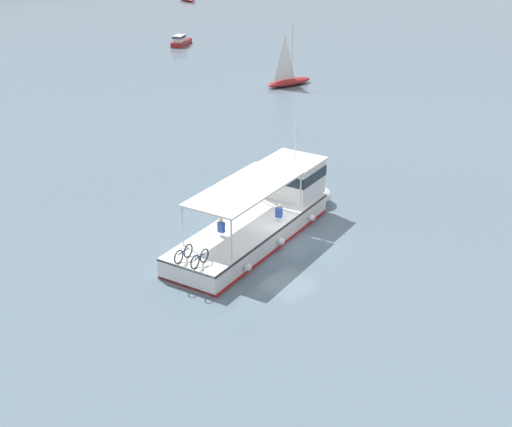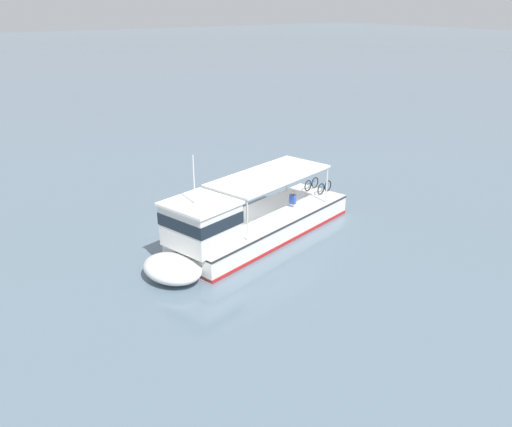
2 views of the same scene
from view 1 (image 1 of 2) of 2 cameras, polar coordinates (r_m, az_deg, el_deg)
name	(u,v)px [view 1 (image 1 of 2)]	position (r m, az deg, el deg)	size (l,w,h in m)	color
ground_plane	(290,243)	(36.19, 2.76, -2.37)	(400.00, 400.00, 0.00)	slate
ferry_main	(266,213)	(36.97, 0.83, 0.01)	(13.07, 6.12, 5.32)	white
sailboat_mid_channel	(289,80)	(66.15, 2.64, 10.70)	(4.95, 2.10, 5.40)	maroon
motorboat_far_left	(181,41)	(84.37, -6.08, 13.62)	(3.76, 2.96, 1.26)	maroon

